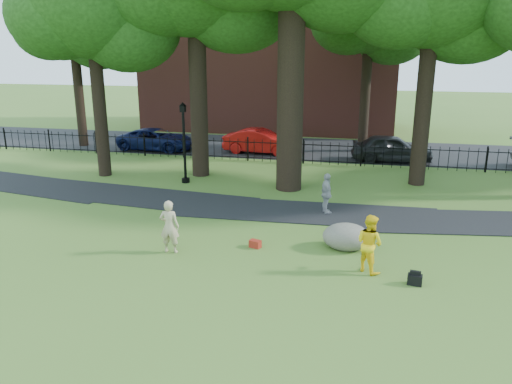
% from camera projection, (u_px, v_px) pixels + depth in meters
% --- Properties ---
extents(ground, '(120.00, 120.00, 0.00)m').
position_uv_depth(ground, '(254.00, 250.00, 15.15)').
color(ground, '#486E26').
rests_on(ground, ground).
extents(footpath, '(36.07, 3.85, 0.03)m').
position_uv_depth(footpath, '(302.00, 212.00, 18.60)').
color(footpath, black).
rests_on(footpath, ground).
extents(street, '(80.00, 7.00, 0.02)m').
position_uv_depth(street, '(311.00, 149.00, 30.15)').
color(street, black).
rests_on(street, ground).
extents(iron_fence, '(44.00, 0.04, 1.20)m').
position_uv_depth(iron_fence, '(303.00, 152.00, 26.23)').
color(iron_fence, black).
rests_on(iron_fence, ground).
extents(brick_building, '(18.00, 8.00, 12.00)m').
position_uv_depth(brick_building, '(272.00, 46.00, 36.79)').
color(brick_building, brown).
rests_on(brick_building, ground).
extents(woman, '(0.61, 0.42, 1.63)m').
position_uv_depth(woman, '(169.00, 227.00, 14.80)').
color(woman, tan).
rests_on(woman, ground).
extents(man, '(1.00, 0.99, 1.63)m').
position_uv_depth(man, '(369.00, 243.00, 13.54)').
color(man, yellow).
rests_on(man, ground).
extents(pedestrian, '(0.69, 0.97, 1.53)m').
position_uv_depth(pedestrian, '(327.00, 194.00, 18.29)').
color(pedestrian, '#9C9CA0').
rests_on(pedestrian, ground).
extents(boulder, '(1.70, 1.45, 0.85)m').
position_uv_depth(boulder, '(346.00, 235.00, 15.20)').
color(boulder, '#605950').
rests_on(boulder, ground).
extents(lamppost, '(0.36, 0.36, 3.62)m').
position_uv_depth(lamppost, '(184.00, 144.00, 22.22)').
color(lamppost, black).
rests_on(lamppost, ground).
extents(backpack, '(0.40, 0.28, 0.28)m').
position_uv_depth(backpack, '(415.00, 280.00, 12.94)').
color(backpack, black).
rests_on(backpack, ground).
extents(red_bag, '(0.40, 0.32, 0.24)m').
position_uv_depth(red_bag, '(255.00, 244.00, 15.34)').
color(red_bag, maroon).
rests_on(red_bag, ground).
extents(red_sedan, '(4.36, 1.84, 1.40)m').
position_uv_depth(red_sedan, '(261.00, 141.00, 28.72)').
color(red_sedan, red).
rests_on(red_sedan, ground).
extents(navy_van, '(4.71, 2.45, 1.27)m').
position_uv_depth(navy_van, '(156.00, 139.00, 29.67)').
color(navy_van, '#0C133F').
rests_on(navy_van, ground).
extents(grey_car, '(4.34, 1.94, 1.45)m').
position_uv_depth(grey_car, '(392.00, 148.00, 26.66)').
color(grey_car, black).
rests_on(grey_car, ground).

